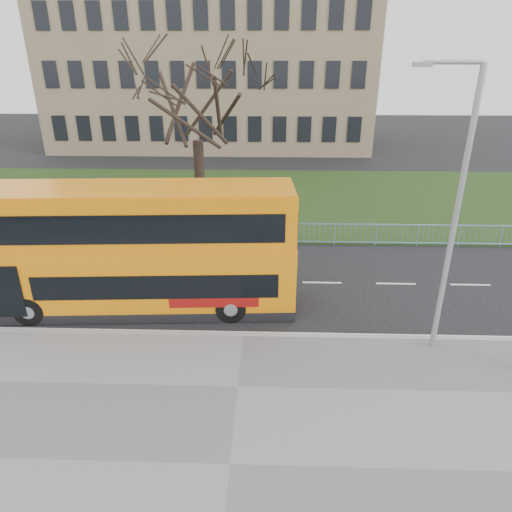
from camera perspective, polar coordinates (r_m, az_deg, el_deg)
The scene contains 9 objects.
ground at distance 16.59m, azimuth -1.30°, elevation -7.15°, with size 120.00×120.00×0.00m, color black.
pavement at distance 11.32m, azimuth -3.28°, elevation -24.73°, with size 80.00×10.50×0.12m, color slate.
kerb at distance 15.25m, azimuth -1.61°, elevation -9.92°, with size 80.00×0.20×0.14m, color #98989B.
grass_verge at distance 29.75m, azimuth 0.15°, elevation 7.24°, with size 80.00×15.40×0.08m, color #203814.
guard_railing at distance 22.30m, azimuth -0.42°, elevation 2.84°, with size 40.00×0.12×1.10m, color #7FAEE2, non-canonical shape.
bare_tree at distance 24.72m, azimuth -7.39°, elevation 16.02°, with size 7.25×7.25×10.35m, color black, non-canonical shape.
civic_building at distance 49.57m, azimuth -5.32°, elevation 21.96°, with size 30.00×15.00×14.00m, color #877356.
yellow_bus at distance 16.44m, azimuth -14.06°, elevation 1.14°, with size 10.78×3.15×4.46m.
street_lamp at distance 13.78m, azimuth 23.44°, elevation 5.55°, with size 1.76×0.37×8.31m.
Camera 1 is at (0.82, -14.20, 8.54)m, focal length 32.00 mm.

